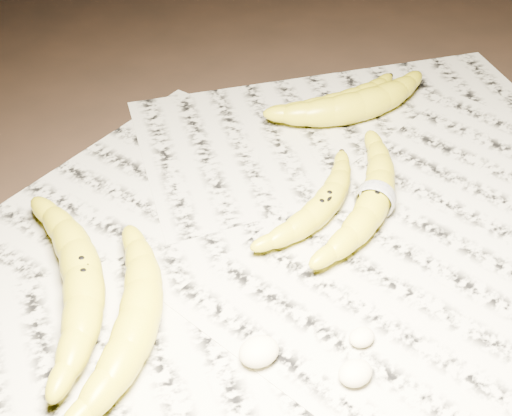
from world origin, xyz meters
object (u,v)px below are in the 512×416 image
banana_left_a (82,276)px  banana_taped (376,197)px  banana_upper_b (358,104)px  banana_upper_a (343,100)px  banana_center (323,204)px  banana_left_b (138,318)px

banana_left_a → banana_taped: banana_left_a is taller
banana_upper_b → banana_upper_a: bearing=115.4°
banana_upper_a → banana_upper_b: size_ratio=0.82×
banana_left_a → banana_center: 0.27m
banana_left_b → banana_upper_b: size_ratio=1.04×
banana_center → banana_left_a: bearing=148.5°
banana_left_a → banana_taped: 0.33m
banana_taped → banana_left_a: bearing=132.9°
banana_left_b → banana_upper_b: same height
banana_center → banana_upper_b: 0.21m
banana_left_a → banana_left_b: same height
banana_left_a → banana_center: size_ratio=1.36×
banana_upper_a → banana_upper_b: banana_upper_b is taller
banana_left_a → banana_upper_a: 0.44m
banana_upper_b → banana_taped: bearing=-115.2°
banana_center → banana_upper_a: (0.15, 0.17, 0.00)m
banana_left_b → banana_upper_a: bearing=-25.5°
banana_left_a → banana_upper_a: bearing=-56.6°
banana_left_b → banana_taped: size_ratio=0.96×
banana_center → banana_taped: 0.06m
banana_upper_a → banana_taped: bearing=-112.7°
banana_center → banana_upper_b: (0.16, 0.14, 0.00)m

